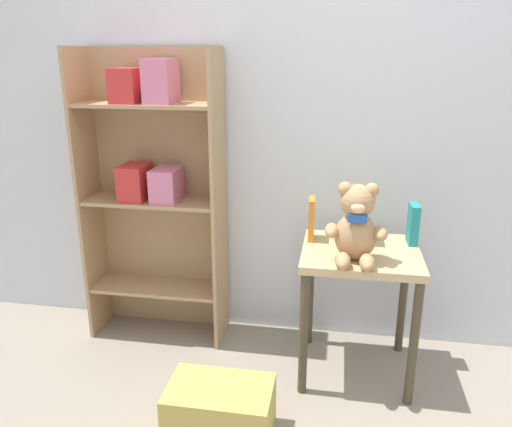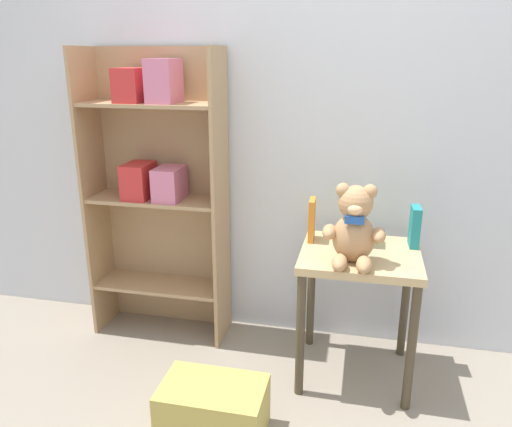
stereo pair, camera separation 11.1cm
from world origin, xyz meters
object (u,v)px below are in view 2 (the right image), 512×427
Objects in this scene: display_table at (359,274)px; book_standing_green at (363,218)px; book_standing_orange at (312,220)px; teddy_bear at (354,228)px; book_standing_teal at (415,227)px; storage_bin at (213,410)px; bookshelf_side at (158,179)px.

book_standing_green is at bearing 90.00° from display_table.
book_standing_orange reaches higher than display_table.
book_standing_green is (0.03, 0.23, -0.03)m from teddy_bear.
book_standing_teal is (0.47, 0.02, -0.01)m from book_standing_orange.
book_standing_green reaches higher than storage_bin.
display_table reaches higher than storage_bin.
bookshelf_side is 1.13m from display_table.
book_standing_orange is 1.07× the size of book_standing_teal.
display_table is 1.51× the size of storage_bin.
teddy_bear reaches higher than book_standing_orange.
storage_bin is at bearing -141.29° from book_standing_teal.
teddy_bear is 1.70× the size of book_standing_orange.
book_standing_orange is at bearing 130.96° from teddy_bear.
display_table is 3.13× the size of book_standing_orange.
display_table is at bearing 45.14° from storage_bin.
storage_bin is at bearing -140.48° from teddy_bear.
bookshelf_side is 8.04× the size of book_standing_teal.
book_standing_teal is at bearing 40.93° from storage_bin.
book_standing_orange reaches higher than storage_bin.
book_standing_orange is (-0.20, 0.23, -0.06)m from teddy_bear.
bookshelf_side reaches higher than book_standing_orange.
bookshelf_side is 4.42× the size of teddy_bear.
teddy_bear is 0.23m from book_standing_green.
storage_bin is (0.52, -0.77, -0.75)m from bookshelf_side.
book_standing_orange is 0.24m from book_standing_green.
book_standing_teal is at bearing 0.95° from book_standing_orange.
bookshelf_side is at bearing 124.04° from storage_bin.
display_table is 1.84× the size of teddy_bear.
book_standing_green is at bearing -2.28° from book_standing_orange.
storage_bin is at bearing -55.96° from bookshelf_side.
display_table is 0.33m from book_standing_orange.
book_standing_orange is 0.48× the size of storage_bin.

